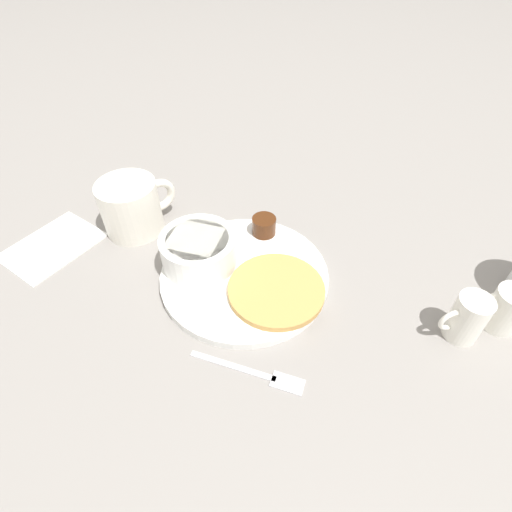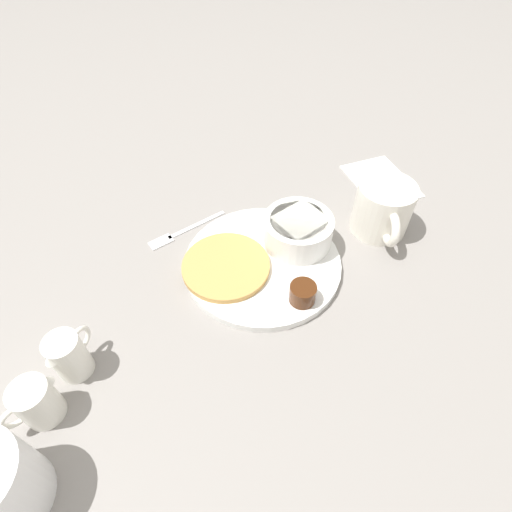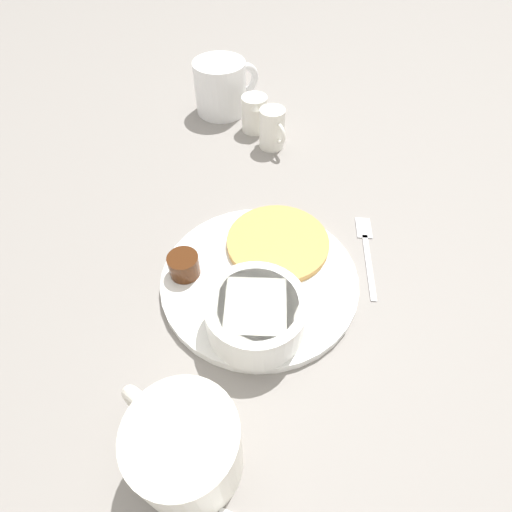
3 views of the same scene
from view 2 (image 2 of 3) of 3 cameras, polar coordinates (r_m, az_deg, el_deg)
name	(u,v)px [view 2 (image 2 of 3)]	position (r m, az deg, el deg)	size (l,w,h in m)	color
ground_plane	(262,265)	(0.61, 0.93, -1.36)	(4.00, 4.00, 0.00)	gray
plate	(262,263)	(0.60, 0.93, -0.99)	(0.24, 0.24, 0.01)	white
pancake_stack	(226,268)	(0.59, -4.26, -1.66)	(0.13, 0.13, 0.01)	tan
bowl	(298,230)	(0.61, 6.01, 3.77)	(0.11, 0.11, 0.05)	white
syrup_cup	(303,293)	(0.55, 6.68, -5.31)	(0.04, 0.04, 0.03)	#47230F
butter_ramekin	(313,234)	(0.62, 8.12, 3.11)	(0.04, 0.04, 0.04)	white
coffee_mug	(383,209)	(0.67, 17.69, 6.39)	(0.12, 0.09, 0.08)	silver
creamer_pitcher_near	(69,355)	(0.53, -25.12, -12.72)	(0.06, 0.05, 0.07)	white
creamer_pitcher_far	(36,403)	(0.52, -28.89, -17.86)	(0.04, 0.06, 0.06)	white
fork	(179,233)	(0.67, -10.92, 3.28)	(0.06, 0.14, 0.00)	silver
napkin	(381,180)	(0.79, 17.42, 10.25)	(0.14, 0.11, 0.00)	white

